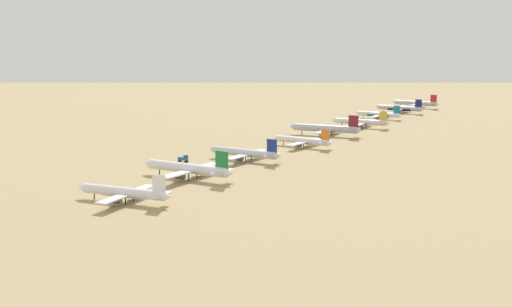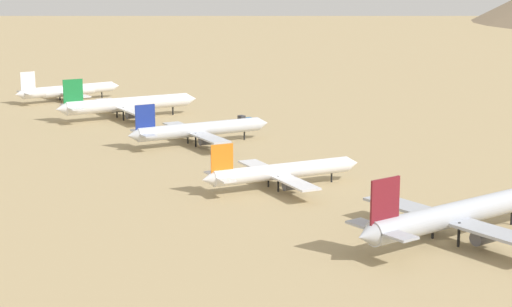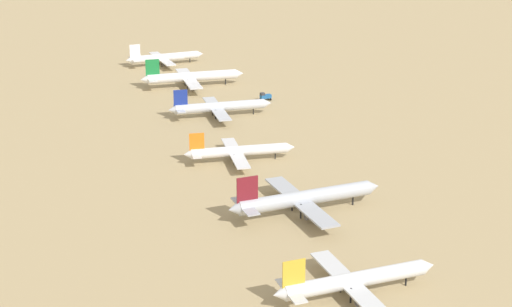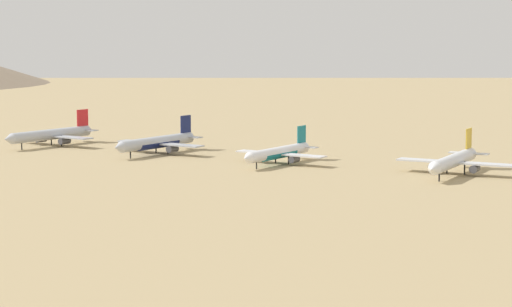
{
  "view_description": "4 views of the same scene",
  "coord_description": "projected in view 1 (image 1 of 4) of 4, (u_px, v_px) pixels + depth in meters",
  "views": [
    {
      "loc": [
        -199.5,
        409.15,
        65.89
      ],
      "look_at": [
        -11.16,
        110.9,
        5.35
      ],
      "focal_mm": 47.6,
      "sensor_mm": 36.0,
      "label": 1
    },
    {
      "loc": [
        -104.59,
        -120.78,
        50.37
      ],
      "look_at": [
        -4.77,
        67.31,
        5.15
      ],
      "focal_mm": 60.16,
      "sensor_mm": 36.0,
      "label": 2
    },
    {
      "loc": [
        -65.85,
        -214.07,
        99.66
      ],
      "look_at": [
        -0.63,
        48.72,
        3.34
      ],
      "focal_mm": 55.12,
      "sensor_mm": 36.0,
      "label": 3
    },
    {
      "loc": [
        272.96,
        61.46,
        41.76
      ],
      "look_at": [
        11.69,
        -116.65,
        3.37
      ],
      "focal_mm": 67.08,
      "sensor_mm": 36.0,
      "label": 4
    }
  ],
  "objects": [
    {
      "name": "ground_plane",
      "position": [
        330.0,
        136.0,
        457.09
      ],
      "size": [
        2555.29,
        2555.29,
        0.0
      ],
      "primitive_type": "plane",
      "color": "tan"
    },
    {
      "name": "parked_jet_6",
      "position": [
        245.0,
        153.0,
        364.92
      ],
      "size": [
        45.81,
        37.11,
        13.24
      ],
      "color": "silver",
      "rests_on": "ground"
    },
    {
      "name": "desert_hill_5",
      "position": [
        329.0,
        58.0,
        1232.01
      ],
      "size": [
        258.12,
        258.12,
        56.69
      ],
      "primitive_type": "cone",
      "color": "#8C775B",
      "rests_on": "ground"
    },
    {
      "name": "parked_jet_7",
      "position": [
        188.0,
        169.0,
        318.33
      ],
      "size": [
        51.96,
        42.11,
        15.01
      ],
      "color": "white",
      "rests_on": "ground"
    },
    {
      "name": "parked_jet_8",
      "position": [
        124.0,
        192.0,
        272.94
      ],
      "size": [
        44.4,
        36.29,
        12.83
      ],
      "color": "white",
      "rests_on": "ground"
    },
    {
      "name": "parked_jet_0",
      "position": [
        416.0,
        103.0,
        639.39
      ],
      "size": [
        45.65,
        36.97,
        13.2
      ],
      "color": "#B2B7C1",
      "rests_on": "ground"
    },
    {
      "name": "parked_jet_3",
      "position": [
        361.0,
        122.0,
        499.13
      ],
      "size": [
        44.91,
        36.62,
        12.95
      ],
      "color": "silver",
      "rests_on": "ground"
    },
    {
      "name": "parked_jet_2",
      "position": [
        379.0,
        114.0,
        552.28
      ],
      "size": [
        40.66,
        32.96,
        11.74
      ],
      "color": "white",
      "rests_on": "ground"
    },
    {
      "name": "parked_jet_5",
      "position": [
        303.0,
        141.0,
        410.47
      ],
      "size": [
        41.64,
        33.78,
        12.02
      ],
      "color": "white",
      "rests_on": "ground"
    },
    {
      "name": "service_truck",
      "position": [
        183.0,
        158.0,
        361.99
      ],
      "size": [
        5.57,
        3.66,
        3.9
      ],
      "color": "#1E5999",
      "rests_on": "ground"
    },
    {
      "name": "parked_jet_1",
      "position": [
        400.0,
        108.0,
        595.51
      ],
      "size": [
        44.75,
        36.25,
        12.93
      ],
      "color": "#B2B7C1",
      "rests_on": "ground"
    },
    {
      "name": "parked_jet_4",
      "position": [
        326.0,
        129.0,
        457.43
      ],
      "size": [
        51.71,
        42.24,
        14.93
      ],
      "color": "#B2B7C1",
      "rests_on": "ground"
    }
  ]
}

